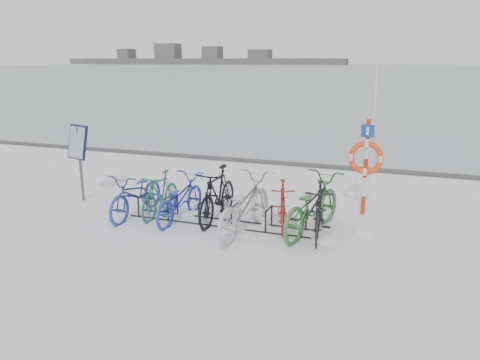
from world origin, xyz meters
TOP-DOWN VIEW (x-y plane):
  - ground at (0.00, 0.00)m, footprint 900.00×900.00m
  - ice_sheet at (0.00, 155.00)m, footprint 400.00×298.00m
  - quay_edge at (0.00, 5.90)m, footprint 400.00×0.25m
  - bike_rack at (0.00, 0.00)m, footprint 4.00×0.48m
  - info_board at (-3.77, 0.41)m, footprint 0.66×0.40m
  - lifebuoy_station at (2.78, 1.58)m, footprint 0.74×0.22m
  - shoreline at (-122.02, 260.00)m, footprint 180.00×12.00m
  - bike_0 at (-1.90, -0.10)m, footprint 0.72×1.99m
  - bike_1 at (-1.44, 0.11)m, footprint 0.49×1.67m
  - bike_2 at (-0.88, -0.04)m, footprint 0.75×1.93m
  - bike_3 at (-0.11, 0.19)m, footprint 0.58×1.98m
  - bike_4 at (0.66, -0.30)m, footprint 1.01×2.34m
  - bike_5 at (1.29, 0.26)m, footprint 0.86×1.68m
  - bike_6 at (1.91, 0.16)m, footprint 1.33×2.38m
  - bike_7 at (2.08, 0.02)m, footprint 0.75×1.84m
  - snow_drifts at (0.70, 0.14)m, footprint 5.95×1.66m

SIDE VIEW (x-z plane):
  - ground at x=0.00m, z-range 0.00..0.00m
  - snow_drifts at x=0.70m, z-range -0.11..0.11m
  - ice_sheet at x=0.00m, z-range 0.00..0.02m
  - quay_edge at x=0.00m, z-range 0.00..0.10m
  - bike_rack at x=0.00m, z-range -0.05..0.41m
  - bike_5 at x=1.29m, z-range 0.00..0.97m
  - bike_1 at x=-1.44m, z-range 0.00..1.00m
  - bike_2 at x=-0.88m, z-range 0.00..1.00m
  - bike_0 at x=-1.90m, z-range 0.00..1.04m
  - bike_7 at x=2.08m, z-range 0.00..1.08m
  - bike_6 at x=1.91m, z-range 0.00..1.18m
  - bike_3 at x=-0.11m, z-range 0.00..1.19m
  - bike_4 at x=0.66m, z-range 0.00..1.19m
  - lifebuoy_station at x=2.78m, z-range -0.63..3.22m
  - info_board at x=-3.77m, z-range 0.41..2.26m
  - shoreline at x=-122.02m, z-range -1.96..7.54m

